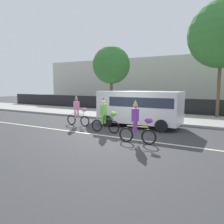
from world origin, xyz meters
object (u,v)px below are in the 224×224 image
Objects in this scene: parade_cyclist_purple at (138,125)px; parade_cyclist_pink at (78,112)px; parade_cyclist_lime at (105,117)px; parked_van_white at (140,106)px.

parade_cyclist_pink is at bearing 156.83° from parade_cyclist_purple.
parade_cyclist_pink is 2.68m from parade_cyclist_lime.
parked_van_white is at bearing 110.08° from parade_cyclist_purple.
parade_cyclist_pink is at bearing -155.40° from parked_van_white.
parade_cyclist_lime is (2.53, -0.88, 0.00)m from parade_cyclist_pink.
parade_cyclist_lime is 2.74m from parked_van_white.
parade_cyclist_purple is (4.91, -2.10, 0.00)m from parade_cyclist_pink.
parade_cyclist_lime and parade_cyclist_purple have the same top height.
parade_cyclist_pink and parade_cyclist_purple have the same top height.
parade_cyclist_purple is 0.38× the size of parked_van_white.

